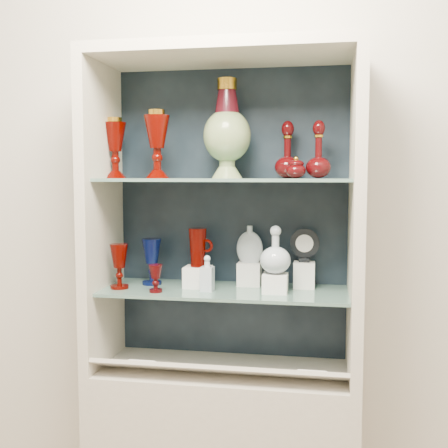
% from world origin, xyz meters
% --- Properties ---
extents(wall_back, '(3.50, 0.02, 2.80)m').
position_xyz_m(wall_back, '(0.00, 1.75, 1.40)').
color(wall_back, beige).
rests_on(wall_back, ground).
extents(cabinet_back_panel, '(0.98, 0.02, 1.15)m').
position_xyz_m(cabinet_back_panel, '(0.00, 1.72, 1.32)').
color(cabinet_back_panel, black).
rests_on(cabinet_back_panel, cabinet_base).
extents(cabinet_side_left, '(0.04, 0.40, 1.15)m').
position_xyz_m(cabinet_side_left, '(-0.48, 1.53, 1.32)').
color(cabinet_side_left, beige).
rests_on(cabinet_side_left, cabinet_base).
extents(cabinet_side_right, '(0.04, 0.40, 1.15)m').
position_xyz_m(cabinet_side_right, '(0.48, 1.53, 1.32)').
color(cabinet_side_right, beige).
rests_on(cabinet_side_right, cabinet_base).
extents(cabinet_top_cap, '(1.00, 0.40, 0.04)m').
position_xyz_m(cabinet_top_cap, '(0.00, 1.53, 1.92)').
color(cabinet_top_cap, beige).
rests_on(cabinet_top_cap, cabinet_side_left).
extents(shelf_lower, '(0.92, 0.34, 0.01)m').
position_xyz_m(shelf_lower, '(0.00, 1.55, 1.04)').
color(shelf_lower, slate).
rests_on(shelf_lower, cabinet_side_left).
extents(shelf_upper, '(0.92, 0.34, 0.01)m').
position_xyz_m(shelf_upper, '(0.00, 1.55, 1.46)').
color(shelf_upper, slate).
rests_on(shelf_upper, cabinet_side_left).
extents(label_ledge, '(0.92, 0.17, 0.09)m').
position_xyz_m(label_ledge, '(0.00, 1.42, 0.78)').
color(label_ledge, beige).
rests_on(label_ledge, cabinet_base).
extents(label_card_0, '(0.10, 0.06, 0.03)m').
position_xyz_m(label_card_0, '(-0.28, 1.42, 0.80)').
color(label_card_0, white).
rests_on(label_card_0, label_ledge).
extents(label_card_1, '(0.10, 0.06, 0.03)m').
position_xyz_m(label_card_1, '(0.33, 1.42, 0.80)').
color(label_card_1, white).
rests_on(label_card_1, label_ledge).
extents(pedestal_lamp_left, '(0.12, 0.12, 0.23)m').
position_xyz_m(pedestal_lamp_left, '(-0.44, 1.57, 1.59)').
color(pedestal_lamp_left, '#480500').
rests_on(pedestal_lamp_left, shelf_upper).
extents(pedestal_lamp_right, '(0.11, 0.11, 0.25)m').
position_xyz_m(pedestal_lamp_right, '(-0.24, 1.50, 1.60)').
color(pedestal_lamp_right, '#480500').
rests_on(pedestal_lamp_right, shelf_upper).
extents(enamel_urn, '(0.24, 0.24, 0.37)m').
position_xyz_m(enamel_urn, '(0.00, 1.58, 1.66)').
color(enamel_urn, '#0B4B0F').
rests_on(enamel_urn, shelf_upper).
extents(ruby_decanter_a, '(0.11, 0.11, 0.24)m').
position_xyz_m(ruby_decanter_a, '(0.34, 1.59, 1.59)').
color(ruby_decanter_a, '#3D0405').
rests_on(ruby_decanter_a, shelf_upper).
extents(ruby_decanter_b, '(0.13, 0.13, 0.23)m').
position_xyz_m(ruby_decanter_b, '(0.23, 1.63, 1.58)').
color(ruby_decanter_b, '#3D0405').
rests_on(ruby_decanter_b, shelf_upper).
extents(lidded_bowl, '(0.09, 0.09, 0.08)m').
position_xyz_m(lidded_bowl, '(0.26, 1.55, 1.51)').
color(lidded_bowl, '#3D0405').
rests_on(lidded_bowl, shelf_upper).
extents(cobalt_goblet, '(0.08, 0.08, 0.18)m').
position_xyz_m(cobalt_goblet, '(-0.30, 1.59, 1.14)').
color(cobalt_goblet, '#050C38').
rests_on(cobalt_goblet, shelf_lower).
extents(ruby_goblet_tall, '(0.08, 0.08, 0.17)m').
position_xyz_m(ruby_goblet_tall, '(-0.40, 1.49, 1.14)').
color(ruby_goblet_tall, '#480500').
rests_on(ruby_goblet_tall, shelf_lower).
extents(ruby_goblet_small, '(0.06, 0.06, 0.10)m').
position_xyz_m(ruby_goblet_small, '(-0.24, 1.45, 1.10)').
color(ruby_goblet_small, '#3D0405').
rests_on(ruby_goblet_small, shelf_lower).
extents(riser_ruby_pitcher, '(0.10, 0.10, 0.08)m').
position_xyz_m(riser_ruby_pitcher, '(-0.11, 1.57, 1.09)').
color(riser_ruby_pitcher, silver).
rests_on(riser_ruby_pitcher, shelf_lower).
extents(ruby_pitcher, '(0.12, 0.08, 0.15)m').
position_xyz_m(ruby_pitcher, '(-0.11, 1.57, 1.20)').
color(ruby_pitcher, '#480500').
rests_on(ruby_pitcher, riser_ruby_pitcher).
extents(clear_square_bottle, '(0.05, 0.05, 0.13)m').
position_xyz_m(clear_square_bottle, '(-0.06, 1.50, 1.12)').
color(clear_square_bottle, '#A7B6C2').
rests_on(clear_square_bottle, shelf_lower).
extents(riser_flat_flask, '(0.09, 0.09, 0.09)m').
position_xyz_m(riser_flat_flask, '(0.08, 1.64, 1.09)').
color(riser_flat_flask, silver).
rests_on(riser_flat_flask, shelf_lower).
extents(flat_flask, '(0.11, 0.06, 0.15)m').
position_xyz_m(flat_flask, '(0.08, 1.64, 1.22)').
color(flat_flask, '#AEBDC4').
rests_on(flat_flask, riser_flat_flask).
extents(riser_clear_round_decanter, '(0.09, 0.09, 0.07)m').
position_xyz_m(riser_clear_round_decanter, '(0.19, 1.52, 1.08)').
color(riser_clear_round_decanter, silver).
rests_on(riser_clear_round_decanter, shelf_lower).
extents(clear_round_decanter, '(0.14, 0.14, 0.17)m').
position_xyz_m(clear_round_decanter, '(0.19, 1.52, 1.20)').
color(clear_round_decanter, '#A7B6C2').
rests_on(clear_round_decanter, riser_clear_round_decanter).
extents(riser_cameo_medallion, '(0.08, 0.08, 0.10)m').
position_xyz_m(riser_cameo_medallion, '(0.30, 1.63, 1.10)').
color(riser_cameo_medallion, silver).
rests_on(riser_cameo_medallion, shelf_lower).
extents(cameo_medallion, '(0.11, 0.05, 0.13)m').
position_xyz_m(cameo_medallion, '(0.30, 1.63, 1.22)').
color(cameo_medallion, black).
rests_on(cameo_medallion, riser_cameo_medallion).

